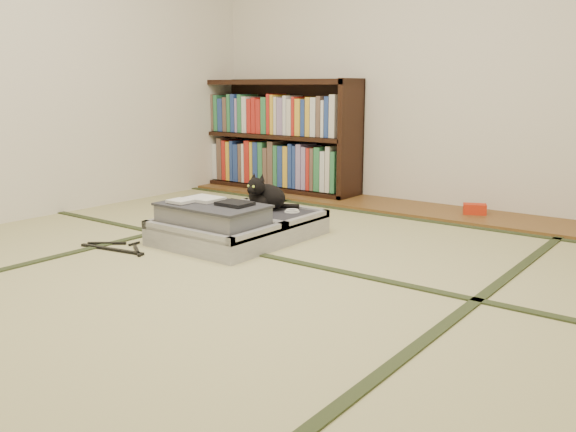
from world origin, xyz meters
The scene contains 9 objects.
floor centered at (0.00, 0.00, 0.00)m, with size 4.50×4.50×0.00m, color tan.
wood_strip centered at (0.00, 2.00, 0.01)m, with size 4.00×0.50×0.02m, color brown.
red_item centered at (0.38, 2.03, 0.06)m, with size 0.15×0.09×0.07m, color red.
tatami_borders centered at (0.00, 0.49, 0.00)m, with size 4.00×4.50×0.01m.
bookcase centered at (-1.34, 2.07, 0.45)m, with size 1.45×0.33×0.93m.
suitcase centered at (-0.49, 0.56, 0.09)m, with size 0.67×0.89×0.26m.
cat centered at (-0.51, 0.85, 0.22)m, with size 0.30×0.30×0.24m.
cable_coil centered at (-0.33, 0.90, 0.14)m, with size 0.09×0.09×0.02m.
hanger centered at (-0.88, 0.02, 0.01)m, with size 0.45×0.24×0.01m.
Camera 1 is at (1.82, -2.00, 0.88)m, focal length 38.00 mm.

